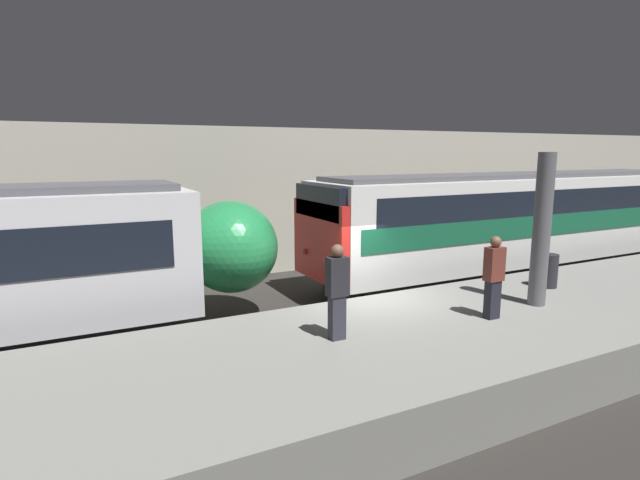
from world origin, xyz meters
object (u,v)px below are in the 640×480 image
support_pillar_near (542,230)px  person_walking (337,289)px  train_boxy (516,223)px  person_waiting (494,275)px  trash_bin (549,271)px

support_pillar_near → person_walking: 5.07m
train_boxy → person_waiting: size_ratio=9.28×
person_walking → trash_bin: size_ratio=2.08×
train_boxy → person_waiting: (-6.50, -5.26, 0.03)m
person_waiting → trash_bin: size_ratio=2.02×
person_walking → trash_bin: 6.55m
train_boxy → person_walking: size_ratio=9.02×
support_pillar_near → person_waiting: support_pillar_near is taller
support_pillar_near → train_boxy: support_pillar_near is taller
trash_bin → person_waiting: bearing=-160.1°
support_pillar_near → trash_bin: 2.14m
person_waiting → trash_bin: person_waiting is taller
support_pillar_near → train_boxy: 7.06m
person_waiting → train_boxy: bearing=38.9°
person_walking → train_boxy: bearing=26.0°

